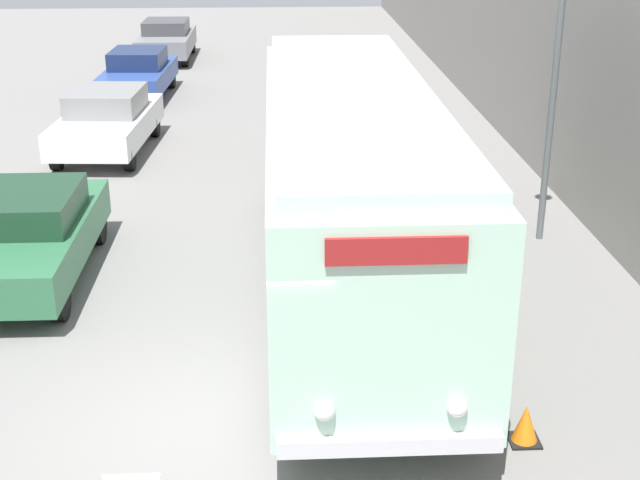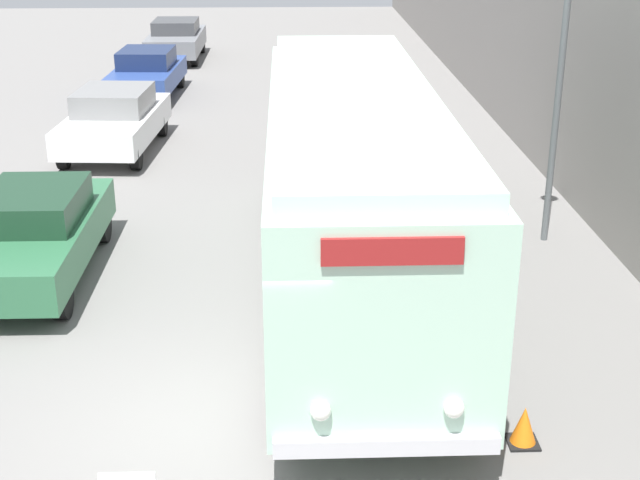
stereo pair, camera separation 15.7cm
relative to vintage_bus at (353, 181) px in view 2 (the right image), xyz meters
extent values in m
plane|color=slate|center=(-1.83, -3.92, -1.86)|extent=(80.00, 80.00, 0.00)
cylinder|color=black|center=(-1.10, -3.72, -1.37)|extent=(0.28, 0.98, 0.98)
cylinder|color=black|center=(1.10, -3.72, -1.37)|extent=(0.28, 0.98, 0.98)
cylinder|color=black|center=(-1.10, 3.73, -1.37)|extent=(0.28, 0.98, 0.98)
cylinder|color=black|center=(1.10, 3.73, -1.37)|extent=(0.28, 0.98, 0.98)
cube|color=#B2DBC1|center=(0.00, 0.01, -0.09)|extent=(2.52, 10.25, 2.56)
cube|color=silver|center=(0.00, 0.01, 1.32)|extent=(2.31, 9.84, 0.24)
cube|color=silver|center=(0.00, -5.18, -1.25)|extent=(2.39, 0.12, 0.20)
sphere|color=white|center=(-0.69, -5.15, -0.82)|extent=(0.22, 0.22, 0.22)
sphere|color=white|center=(0.69, -5.15, -0.82)|extent=(0.22, 0.22, 0.22)
cube|color=maroon|center=(0.00, -5.14, 0.95)|extent=(1.38, 0.06, 0.28)
cylinder|color=#595E60|center=(3.71, 2.09, 0.99)|extent=(0.12, 0.12, 5.70)
cylinder|color=black|center=(-4.41, -0.80, -1.52)|extent=(0.22, 0.68, 0.68)
cylinder|color=black|center=(-5.91, 2.31, -1.52)|extent=(0.22, 0.68, 0.68)
cylinder|color=black|center=(-4.39, 2.30, -1.52)|extent=(0.22, 0.68, 0.68)
cube|color=#2D6642|center=(-5.16, 0.75, -1.20)|extent=(1.80, 4.52, 0.65)
cube|color=#193824|center=(-5.16, 0.87, -0.63)|extent=(1.52, 2.04, 0.49)
cylinder|color=black|center=(-6.14, 6.89, -1.50)|extent=(0.22, 0.71, 0.71)
cylinder|color=black|center=(-4.47, 6.77, -1.50)|extent=(0.22, 0.71, 0.71)
cylinder|color=black|center=(-5.93, 9.87, -1.50)|extent=(0.22, 0.71, 0.71)
cylinder|color=black|center=(-4.26, 9.75, -1.50)|extent=(0.22, 0.71, 0.71)
cube|color=silver|center=(-5.20, 8.32, -1.19)|extent=(2.24, 4.52, 0.62)
cube|color=gray|center=(-5.19, 8.43, -0.61)|extent=(1.78, 2.09, 0.54)
cylinder|color=black|center=(-6.12, 13.10, -1.51)|extent=(0.22, 0.69, 0.69)
cylinder|color=black|center=(-4.57, 13.02, -1.51)|extent=(0.22, 0.69, 0.69)
cylinder|color=black|center=(-5.99, 15.82, -1.51)|extent=(0.22, 0.69, 0.69)
cylinder|color=black|center=(-4.43, 15.75, -1.51)|extent=(0.22, 0.69, 0.69)
cube|color=#2D478C|center=(-5.28, 14.42, -1.23)|extent=(2.02, 4.22, 0.56)
cube|color=#19274D|center=(-5.27, 14.53, -0.69)|extent=(1.64, 1.93, 0.52)
cylinder|color=black|center=(-5.90, 19.34, -1.53)|extent=(0.22, 0.66, 0.66)
cylinder|color=black|center=(-4.31, 19.33, -1.53)|extent=(0.22, 0.66, 0.66)
cylinder|color=black|center=(-5.88, 22.18, -1.53)|extent=(0.22, 0.66, 0.66)
cylinder|color=black|center=(-4.29, 22.17, -1.53)|extent=(0.22, 0.66, 0.66)
cube|color=slate|center=(-5.09, 20.76, -1.21)|extent=(1.89, 4.25, 0.65)
cube|color=#3F4043|center=(-5.09, 20.86, -0.65)|extent=(1.59, 1.92, 0.47)
cube|color=black|center=(1.71, -4.30, -1.84)|extent=(0.36, 0.36, 0.03)
cone|color=orange|center=(1.71, -4.30, -1.60)|extent=(0.30, 0.30, 0.46)
camera|label=1|loc=(-1.15, -13.00, 4.21)|focal=50.00mm
camera|label=2|loc=(-1.00, -13.01, 4.21)|focal=50.00mm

